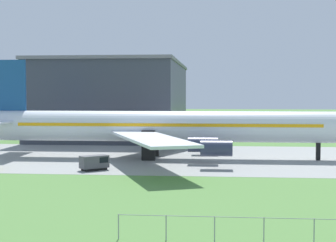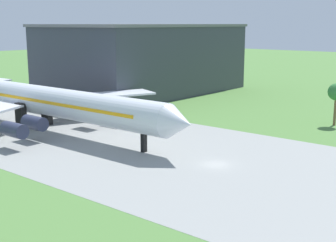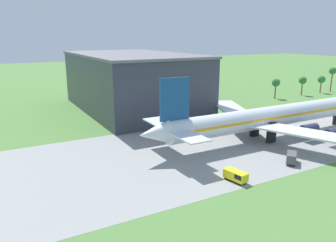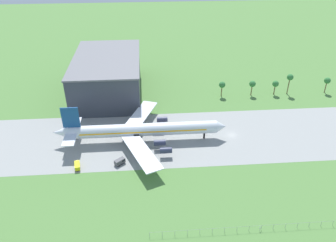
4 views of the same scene
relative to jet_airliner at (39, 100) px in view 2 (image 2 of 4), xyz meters
The scene contains 4 objects.
ground_plane 42.60m from the jet_airliner, ahead, with size 600.00×600.00×0.00m, color #517F3D.
taxiway_strip 42.60m from the jet_airliner, ahead, with size 320.00×44.00×0.02m.
jet_airliner is the anchor object (origin of this frame).
terminal_building 55.58m from the jet_airliner, 109.16° to the left, with size 36.72×61.20×21.01m.
Camera 2 is at (37.80, -57.69, 21.16)m, focal length 50.00 mm.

